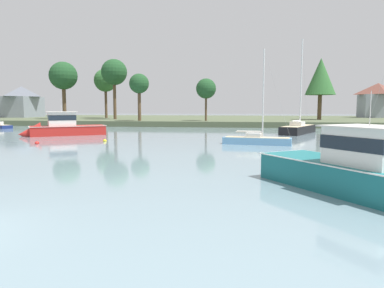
{
  "coord_description": "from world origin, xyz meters",
  "views": [
    {
      "loc": [
        8.6,
        -8.32,
        3.58
      ],
      "look_at": [
        4.67,
        18.1,
        0.83
      ],
      "focal_mm": 33.04,
      "sensor_mm": 36.0,
      "label": 1
    }
  ],
  "objects": [
    {
      "name": "cruiser_red",
      "position": [
        -15.2,
        34.27,
        0.7
      ],
      "size": [
        10.55,
        8.51,
        6.02
      ],
      "color": "#B2231E",
      "rests_on": "ground"
    },
    {
      "name": "shore_tree_far_right",
      "position": [
        -25.08,
        74.66,
        10.12
      ],
      "size": [
        5.54,
        5.54,
        11.94
      ],
      "color": "brown",
      "rests_on": "far_shore_bank"
    },
    {
      "name": "cottage_near_water",
      "position": [
        42.49,
        89.44,
        5.61
      ],
      "size": [
        8.63,
        7.83,
        8.84
      ],
      "color": "gray",
      "rests_on": "far_shore_bank"
    },
    {
      "name": "cottage_behind_trees",
      "position": [
        -50.48,
        79.05,
        5.28
      ],
      "size": [
        7.93,
        10.56,
        8.2
      ],
      "color": "gray",
      "rests_on": "far_shore_bank"
    },
    {
      "name": "sailboat_black",
      "position": [
        16.02,
        42.4,
        0.3
      ],
      "size": [
        6.13,
        9.67,
        13.74
      ],
      "color": "black",
      "rests_on": "ground"
    },
    {
      "name": "shore_tree_center_left",
      "position": [
        -19.68,
        66.34,
        11.16
      ],
      "size": [
        5.61,
        5.61,
        13.05
      ],
      "color": "brown",
      "rests_on": "far_shore_bank"
    },
    {
      "name": "sailboat_skyblue",
      "position": [
        9.82,
        26.61,
        0.21
      ],
      "size": [
        6.74,
        2.72,
        9.61
      ],
      "color": "#669ECC",
      "rests_on": "ground"
    },
    {
      "name": "shore_tree_right_mid",
      "position": [
        -31.46,
        66.2,
        10.54
      ],
      "size": [
        6.15,
        6.15,
        12.7
      ],
      "color": "brown",
      "rests_on": "far_shore_bank"
    },
    {
      "name": "far_shore_bank",
      "position": [
        0.0,
        81.64,
        0.52
      ],
      "size": [
        169.76,
        52.4,
        1.04
      ],
      "primitive_type": "cube",
      "color": "#4C563D",
      "rests_on": "ground"
    },
    {
      "name": "cruiser_teal",
      "position": [
        13.7,
        6.43,
        0.62
      ],
      "size": [
        7.99,
        9.77,
        5.23
      ],
      "color": "#196B70",
      "rests_on": "ground"
    },
    {
      "name": "mooring_buoy_red",
      "position": [
        -11.65,
        23.69,
        0.07
      ],
      "size": [
        0.42,
        0.42,
        0.47
      ],
      "color": "red",
      "rests_on": "ground"
    },
    {
      "name": "shore_tree_inland_a",
      "position": [
        -11.57,
        58.04,
        8.02
      ],
      "size": [
        3.79,
        3.79,
        9.05
      ],
      "color": "brown",
      "rests_on": "far_shore_bank"
    },
    {
      "name": "shore_tree_left_mid",
      "position": [
        1.18,
        59.81,
        7.18
      ],
      "size": [
        3.86,
        3.86,
        8.12
      ],
      "color": "brown",
      "rests_on": "far_shore_bank"
    },
    {
      "name": "mooring_buoy_yellow",
      "position": [
        -6.08,
        27.27,
        0.07
      ],
      "size": [
        0.38,
        0.38,
        0.44
      ],
      "color": "yellow",
      "rests_on": "ground"
    },
    {
      "name": "shore_tree_center_right",
      "position": [
        24.35,
        70.26,
        10.03
      ],
      "size": [
        6.28,
        6.28,
        12.92
      ],
      "color": "brown",
      "rests_on": "far_shore_bank"
    }
  ]
}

